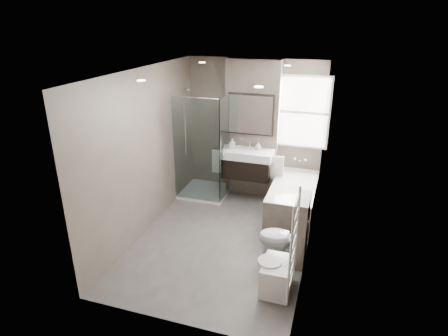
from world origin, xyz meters
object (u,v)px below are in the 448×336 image
at_px(vanity, 247,163).
at_px(bathtub, 293,198).
at_px(toilet, 283,238).
at_px(bidet, 277,276).

xyz_separation_m(vanity, bathtub, (0.92, -0.33, -0.43)).
height_order(toilet, bidet, toilet).
relative_size(bathtub, bidet, 3.01).
distance_m(vanity, bathtub, 1.07).
xyz_separation_m(vanity, bidet, (1.01, -2.41, -0.52)).
bearing_deg(toilet, bathtub, 175.97).
relative_size(vanity, toilet, 1.38).
distance_m(bathtub, bidet, 2.09).
distance_m(toilet, bidet, 0.70).
height_order(vanity, bidet, vanity).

